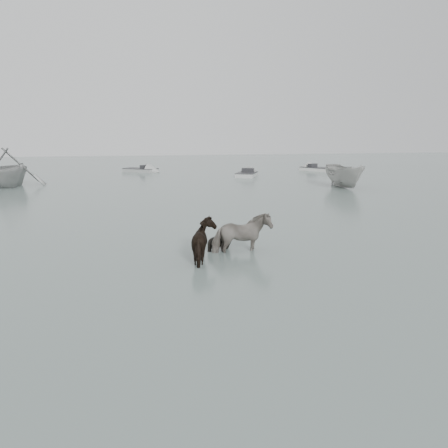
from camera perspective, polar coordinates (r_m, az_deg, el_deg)
The scene contains 9 objects.
ground at distance 13.20m, azimuth 2.04°, elevation -5.45°, with size 140.00×140.00×0.00m, color slate.
pony_pinto at distance 14.48m, azimuth 2.30°, elevation -0.54°, with size 0.89×1.95×1.65m, color black.
pony_dark at distance 13.58m, azimuth -2.29°, elevation -1.71°, with size 1.48×1.26×1.49m, color black.
pony_black at distance 14.93m, azimuth -0.15°, elevation -1.23°, with size 0.89×1.00×1.10m, color black.
rowboat_trail at distance 36.71m, azimuth -26.30°, elevation 6.79°, with size 4.99×5.78×3.04m, color #9A9C9A.
boat_small at distance 33.48m, azimuth 15.45°, elevation 6.23°, with size 1.85×4.92×1.90m, color #A4A4A0.
skiff_port at distance 40.80m, azimuth 3.00°, elevation 6.73°, with size 4.36×1.60×0.75m, color #A6A9A7, non-canonical shape.
skiff_mid at distance 46.61m, azimuth -10.86°, elevation 7.16°, with size 4.95×1.60×0.75m, color gray, non-canonical shape.
skiff_star at distance 48.19m, azimuth 12.08°, elevation 7.25°, with size 4.87×1.60×0.75m, color silver, non-canonical shape.
Camera 1 is at (-3.29, -12.18, 3.89)m, focal length 35.00 mm.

